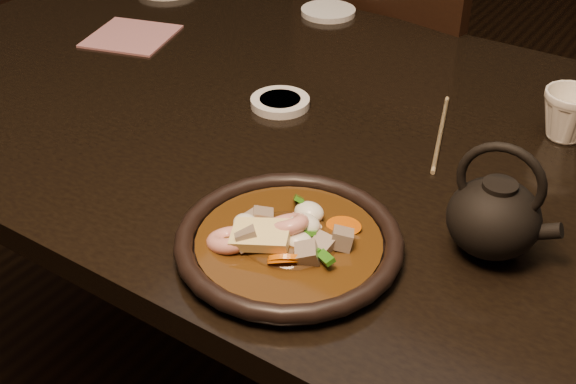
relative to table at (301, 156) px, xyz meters
The scene contains 10 objects.
table is the anchor object (origin of this frame).
chair 0.63m from the table, 99.81° to the left, with size 0.53×0.53×0.97m.
plate 0.35m from the table, 59.93° to the right, with size 0.27×0.27×0.03m.
stirfry 0.35m from the table, 60.65° to the right, with size 0.17×0.15×0.06m.
soy_dish 0.09m from the table, behind, with size 0.10×0.10×0.01m, color white.
saucer_right 0.44m from the table, 115.53° to the left, with size 0.11×0.11×0.01m, color white.
tea_cup 0.41m from the table, 23.35° to the left, with size 0.08×0.08×0.08m, color white.
chopsticks 0.23m from the table, 17.13° to the left, with size 0.08×0.22×0.01m.
napkin 0.46m from the table, 169.95° to the left, with size 0.15×0.15×0.00m, color #B16D6D.
teapot 0.42m from the table, 23.84° to the right, with size 0.13×0.11×0.15m.
Camera 1 is at (0.54, -0.85, 1.30)m, focal length 45.00 mm.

